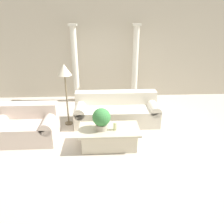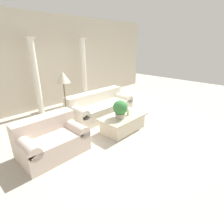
{
  "view_description": "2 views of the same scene",
  "coord_description": "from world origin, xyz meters",
  "px_view_note": "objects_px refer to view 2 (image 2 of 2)",
  "views": [
    {
      "loc": [
        -0.17,
        -4.64,
        2.65
      ],
      "look_at": [
        0.06,
        -0.22,
        0.7
      ],
      "focal_mm": 35.0,
      "sensor_mm": 36.0,
      "label": 1
    },
    {
      "loc": [
        -3.36,
        -3.28,
        2.27
      ],
      "look_at": [
        -0.1,
        -0.15,
        0.47
      ],
      "focal_mm": 28.0,
      "sensor_mm": 36.0,
      "label": 2
    }
  ],
  "objects_px": {
    "loveseat": "(51,139)",
    "floor_lamp": "(63,81)",
    "coffee_table": "(123,123)",
    "sofa_long": "(100,107)",
    "potted_plant": "(120,108)"
  },
  "relations": [
    {
      "from": "sofa_long",
      "to": "potted_plant",
      "type": "height_order",
      "value": "potted_plant"
    },
    {
      "from": "coffee_table",
      "to": "potted_plant",
      "type": "xyz_separation_m",
      "value": [
        -0.16,
        -0.03,
        0.47
      ]
    },
    {
      "from": "loveseat",
      "to": "floor_lamp",
      "type": "height_order",
      "value": "floor_lamp"
    },
    {
      "from": "loveseat",
      "to": "potted_plant",
      "type": "distance_m",
      "value": 1.83
    },
    {
      "from": "loveseat",
      "to": "floor_lamp",
      "type": "bearing_deg",
      "value": 39.68
    },
    {
      "from": "loveseat",
      "to": "potted_plant",
      "type": "relative_size",
      "value": 2.84
    },
    {
      "from": "loveseat",
      "to": "coffee_table",
      "type": "relative_size",
      "value": 1.04
    },
    {
      "from": "loveseat",
      "to": "sofa_long",
      "type": "bearing_deg",
      "value": 19.74
    },
    {
      "from": "floor_lamp",
      "to": "loveseat",
      "type": "bearing_deg",
      "value": -140.32
    },
    {
      "from": "sofa_long",
      "to": "coffee_table",
      "type": "relative_size",
      "value": 1.67
    },
    {
      "from": "potted_plant",
      "to": "coffee_table",
      "type": "bearing_deg",
      "value": 10.75
    },
    {
      "from": "loveseat",
      "to": "floor_lamp",
      "type": "relative_size",
      "value": 0.85
    },
    {
      "from": "coffee_table",
      "to": "floor_lamp",
      "type": "height_order",
      "value": "floor_lamp"
    },
    {
      "from": "sofa_long",
      "to": "floor_lamp",
      "type": "bearing_deg",
      "value": -177.45
    },
    {
      "from": "coffee_table",
      "to": "floor_lamp",
      "type": "distance_m",
      "value": 1.92
    }
  ]
}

